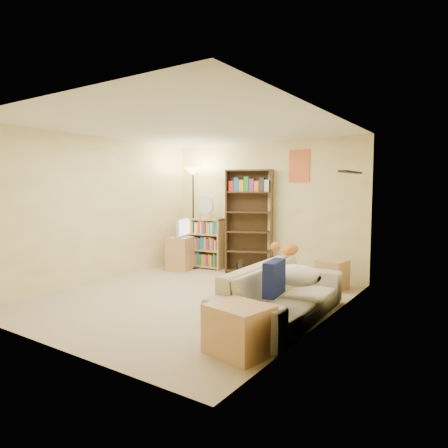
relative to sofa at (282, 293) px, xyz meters
The scene contains 19 objects.
room 2.02m from the sofa, behind, with size 4.50×4.54×2.52m.
sofa is the anchor object (origin of this frame).
navy_pillow 0.58m from the sofa, 75.02° to the right, with size 0.43×0.13×0.39m, color #131B53.
cream_blanket 0.29m from the sofa, 20.88° to the left, with size 0.60×0.43×0.26m, color white.
tabby_cat 1.00m from the sofa, 111.06° to the left, with size 0.51×0.20×0.18m.
coffee_table 0.99m from the sofa, 150.02° to the left, with size 0.65×0.89×0.35m.
laptop 1.04m from the sofa, 145.18° to the left, with size 0.37×0.44×0.03m, color black.
laptop_screen 1.12m from the sofa, 149.81° to the left, with size 0.01×0.26×0.18m, color white.
mug 0.78m from the sofa, 156.43° to the left, with size 0.12×0.12×0.08m, color silver.
tv_remote 1.14m from the sofa, 137.68° to the left, with size 0.04×0.14×0.02m, color black.
tv_stand 3.49m from the sofa, 150.60° to the left, with size 0.43×0.61×0.65m, color tan.
television 3.53m from the sofa, 150.60° to the left, with size 0.25×0.66×0.38m, color black.
tall_bookshelf 2.86m from the sofa, 128.75° to the left, with size 0.93×0.60×1.97m.
short_bookshelf 3.44m from the sofa, 142.55° to the left, with size 0.81×0.39×1.01m.
desk_fan 3.49m from the sofa, 142.60° to the left, with size 0.36×0.20×0.46m.
floor_lamp 3.74m from the sofa, 146.32° to the left, with size 0.34×0.34×2.03m.
side_table 1.82m from the sofa, 89.49° to the left, with size 0.41×0.41×0.47m, color tan.
end_cabinet 1.18m from the sofa, 85.13° to the right, with size 0.58×0.49×0.49m, color tan.
book_stacks 2.53m from the sofa, 123.48° to the left, with size 0.43×0.20×0.18m.
Camera 1 is at (3.63, -4.54, 1.60)m, focal length 32.00 mm.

